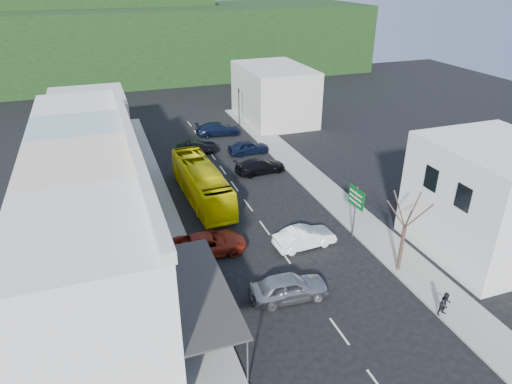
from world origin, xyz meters
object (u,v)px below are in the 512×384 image
Objects in this scene: car_white at (305,238)px; traffic_signal at (239,107)px; car_red at (209,244)px; direction_sign at (355,213)px; pedestrian_left at (168,259)px; car_silver at (289,289)px; street_tree at (405,227)px; pedestrian_right at (446,303)px; bus at (202,183)px.

car_white is 28.72m from traffic_signal.
direction_sign reaches higher than car_red.
car_white is 2.59× the size of pedestrian_left.
car_silver is at bearing 71.15° from traffic_signal.
car_silver and car_white have the same top height.
pedestrian_left is 0.25× the size of street_tree.
pedestrian_left is 0.34× the size of traffic_signal.
street_tree is at bearing -118.23° from car_red.
street_tree reaches higher than traffic_signal.
car_white is at bearing 134.15° from street_tree.
pedestrian_right is at bearing -92.47° from street_tree.
car_silver is at bearing -148.63° from pedestrian_left.
street_tree is 1.36× the size of traffic_signal.
bus is 8.58m from car_red.
pedestrian_right is at bearing -133.74° from car_red.
car_silver is at bearing -178.74° from street_tree.
bus is 2.35× the size of traffic_signal.
car_silver is at bearing -151.71° from car_red.
street_tree reaches higher than car_silver.
pedestrian_left is at bearing 57.44° from traffic_signal.
car_red is (-6.79, 1.50, 0.00)m from car_white.
traffic_signal reaches higher than pedestrian_left.
pedestrian_right is at bearing -158.89° from car_white.
direction_sign is at bearing 91.37° from pedestrian_right.
street_tree reaches higher than pedestrian_left.
car_silver is at bearing -148.55° from direction_sign.
pedestrian_left is at bearing -117.74° from bus.
bus reaches higher than car_silver.
car_silver is 1.00× the size of car_white.
car_silver is at bearing -85.20° from bus.
car_red is at bearing 73.47° from car_white.
car_silver is 1.06× the size of direction_sign.
bus is at bearing 130.34° from direction_sign.
car_silver and car_red have the same top height.
traffic_signal is (0.06, 28.42, 0.38)m from direction_sign.
bus reaches higher than car_white.
traffic_signal is at bearing -21.31° from car_red.
pedestrian_left is (-4.62, -9.73, -0.55)m from bus.
pedestrian_right reaches higher than car_white.
direction_sign reaches higher than pedestrian_left.
car_red is at bearing 151.14° from street_tree.
bus is 15.04m from car_silver.
bus is 2.64× the size of car_silver.
car_red is at bearing -102.73° from bus.
direction_sign is 5.00m from street_tree.
pedestrian_right is 0.25× the size of street_tree.
direction_sign is (10.76, -1.53, 1.38)m from car_red.
pedestrian_left is at bearing 84.94° from car_white.
traffic_signal is at bearing 60.99° from bus.
bus reaches higher than car_red.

